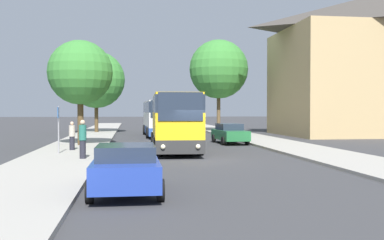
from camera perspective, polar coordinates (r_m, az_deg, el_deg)
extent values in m
plane|color=#38383A|center=(23.01, 0.96, -4.96)|extent=(300.00, 300.00, 0.00)
cube|color=#A39E93|center=(22.99, -16.61, -4.82)|extent=(4.00, 120.00, 0.15)
cube|color=#A39E93|center=(25.05, 17.04, -4.33)|extent=(4.00, 120.00, 0.15)
cube|color=tan|center=(48.79, 22.27, 4.38)|extent=(18.75, 12.05, 10.45)
pyramid|color=#423D38|center=(49.68, 22.34, 12.50)|extent=(18.75, 12.05, 3.62)
cube|color=#2D2D2D|center=(27.67, -2.26, -2.61)|extent=(2.90, 10.36, 0.70)
cube|color=yellow|center=(27.62, -2.27, -0.46)|extent=(2.90, 10.36, 1.37)
cube|color=#232D3D|center=(27.61, -2.27, 1.95)|extent=(2.92, 10.16, 0.95)
cube|color=yellow|center=(27.62, -2.27, 3.06)|extent=(2.84, 10.15, 0.12)
cube|color=#232D3D|center=(22.45, -1.46, 1.72)|extent=(2.27, 0.14, 1.45)
sphere|color=#F4EAC1|center=(22.45, -3.70, -3.42)|extent=(0.24, 0.24, 0.24)
sphere|color=#F4EAC1|center=(22.59, 0.78, -3.39)|extent=(0.24, 0.24, 0.24)
cylinder|color=black|center=(24.55, -4.76, -3.40)|extent=(0.34, 1.01, 1.00)
cylinder|color=black|center=(24.73, 1.09, -3.36)|extent=(0.34, 1.01, 1.00)
cylinder|color=black|center=(30.70, -4.96, -2.46)|extent=(0.34, 1.01, 1.00)
cylinder|color=black|center=(30.84, -0.28, -2.44)|extent=(0.34, 1.01, 1.00)
cube|color=#2D519E|center=(42.78, -4.24, -1.25)|extent=(2.57, 10.35, 0.70)
cube|color=silver|center=(42.75, -4.24, 0.10)|extent=(2.57, 10.35, 1.31)
cube|color=#232D3D|center=(42.74, -4.25, 1.61)|extent=(2.60, 10.14, 0.95)
cube|color=silver|center=(42.75, -4.25, 2.33)|extent=(2.52, 10.14, 0.12)
cube|color=#232D3D|center=(37.57, -3.63, 1.43)|extent=(2.19, 0.09, 1.45)
sphere|color=#F4EAC1|center=(37.53, -4.91, -1.54)|extent=(0.24, 0.24, 0.24)
sphere|color=#F4EAC1|center=(37.68, -2.33, -1.53)|extent=(0.24, 0.24, 0.24)
cylinder|color=black|center=(39.62, -5.64, -1.63)|extent=(0.31, 1.00, 1.00)
cylinder|color=black|center=(39.83, -2.15, -1.61)|extent=(0.31, 1.00, 1.00)
cylinder|color=black|center=(45.80, -6.06, -1.24)|extent=(0.31, 1.00, 1.00)
cylinder|color=black|center=(45.97, -3.04, -1.23)|extent=(0.31, 1.00, 1.00)
cube|color=#233D9E|center=(13.54, -8.37, -6.46)|extent=(1.92, 4.08, 0.73)
cube|color=#232D3D|center=(13.31, -8.39, -4.07)|extent=(1.68, 2.13, 0.43)
cylinder|color=black|center=(14.88, -11.97, -7.19)|extent=(0.20, 0.62, 0.62)
cylinder|color=black|center=(14.86, -4.62, -7.18)|extent=(0.20, 0.62, 0.62)
cylinder|color=black|center=(12.40, -12.88, -8.90)|extent=(0.20, 0.62, 0.62)
cylinder|color=black|center=(12.37, -4.01, -8.89)|extent=(0.20, 0.62, 0.62)
cube|color=#236B38|center=(33.43, 4.83, -1.88)|extent=(1.99, 4.72, 0.70)
cube|color=#232D3D|center=(33.58, 4.75, -0.86)|extent=(1.67, 2.49, 0.48)
cylinder|color=black|center=(32.33, 7.02, -2.62)|extent=(0.23, 0.63, 0.62)
cylinder|color=black|center=(31.84, 4.00, -2.67)|extent=(0.23, 0.63, 0.62)
cylinder|color=black|center=(35.07, 5.58, -2.31)|extent=(0.23, 0.63, 0.62)
cylinder|color=black|center=(34.62, 2.78, -2.36)|extent=(0.23, 0.63, 0.62)
cylinder|color=gray|center=(25.37, -16.59, -1.19)|extent=(0.08, 0.08, 2.56)
cube|color=#1E56A3|center=(25.35, -16.60, 0.91)|extent=(0.03, 0.45, 0.60)
cylinder|color=#23232D|center=(27.35, -14.98, -2.86)|extent=(0.30, 0.30, 0.79)
cylinder|color=#B2A899|center=(27.31, -14.99, -1.34)|extent=(0.36, 0.36, 0.66)
sphere|color=tan|center=(27.30, -15.00, -0.42)|extent=(0.22, 0.22, 0.22)
cylinder|color=#23232D|center=(22.35, -13.71, -3.64)|extent=(0.30, 0.30, 0.89)
cylinder|color=#236656|center=(22.29, -13.72, -1.56)|extent=(0.36, 0.36, 0.74)
sphere|color=tan|center=(22.27, -13.73, -0.30)|extent=(0.24, 0.24, 0.24)
cylinder|color=#513D23|center=(49.34, -12.05, 0.44)|extent=(0.40, 0.40, 3.33)
sphere|color=#387F33|center=(49.45, -12.07, 5.04)|extent=(6.12, 6.12, 6.12)
cylinder|color=#513D23|center=(31.13, -13.97, -0.09)|extent=(0.40, 0.40, 3.25)
sphere|color=#387F33|center=(31.22, -14.01, 5.88)|extent=(4.33, 4.33, 4.33)
cylinder|color=brown|center=(49.82, 3.39, 1.11)|extent=(0.40, 0.40, 4.44)
sphere|color=#387F33|center=(50.02, 3.40, 6.46)|extent=(6.51, 6.51, 6.51)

